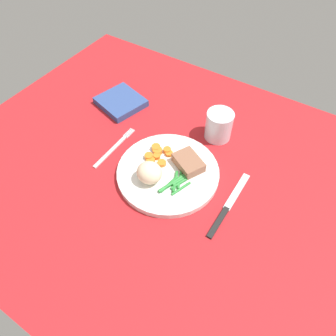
{
  "coord_description": "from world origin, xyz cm",
  "views": [
    {
      "loc": [
        24.13,
        -41.29,
        64.43
      ],
      "look_at": [
        -1.77,
        -0.84,
        4.6
      ],
      "focal_mm": 33.23,
      "sensor_mm": 36.0,
      "label": 1
    }
  ],
  "objects_px": {
    "dinner_plate": "(168,172)",
    "napkin": "(121,102)",
    "water_glass": "(219,127)",
    "fork": "(114,148)",
    "meat_portion": "(188,163)",
    "knife": "(228,206)"
  },
  "relations": [
    {
      "from": "knife",
      "to": "meat_portion",
      "type": "bearing_deg",
      "value": 164.94
    },
    {
      "from": "dinner_plate",
      "to": "napkin",
      "type": "height_order",
      "value": "napkin"
    },
    {
      "from": "fork",
      "to": "knife",
      "type": "height_order",
      "value": "knife"
    },
    {
      "from": "water_glass",
      "to": "knife",
      "type": "bearing_deg",
      "value": -56.53
    },
    {
      "from": "dinner_plate",
      "to": "meat_portion",
      "type": "bearing_deg",
      "value": 49.4
    },
    {
      "from": "water_glass",
      "to": "meat_portion",
      "type": "bearing_deg",
      "value": -93.04
    },
    {
      "from": "fork",
      "to": "knife",
      "type": "xyz_separation_m",
      "value": [
        0.34,
        -0.0,
        -0.0
      ]
    },
    {
      "from": "knife",
      "to": "water_glass",
      "type": "relative_size",
      "value": 2.51
    },
    {
      "from": "meat_portion",
      "to": "water_glass",
      "type": "bearing_deg",
      "value": 86.96
    },
    {
      "from": "dinner_plate",
      "to": "napkin",
      "type": "bearing_deg",
      "value": 150.59
    },
    {
      "from": "napkin",
      "to": "knife",
      "type": "bearing_deg",
      "value": -19.4
    },
    {
      "from": "knife",
      "to": "napkin",
      "type": "distance_m",
      "value": 0.46
    },
    {
      "from": "fork",
      "to": "water_glass",
      "type": "height_order",
      "value": "water_glass"
    },
    {
      "from": "fork",
      "to": "knife",
      "type": "relative_size",
      "value": 0.81
    },
    {
      "from": "dinner_plate",
      "to": "fork",
      "type": "relative_size",
      "value": 1.54
    },
    {
      "from": "dinner_plate",
      "to": "water_glass",
      "type": "relative_size",
      "value": 3.14
    },
    {
      "from": "dinner_plate",
      "to": "knife",
      "type": "height_order",
      "value": "dinner_plate"
    },
    {
      "from": "dinner_plate",
      "to": "water_glass",
      "type": "height_order",
      "value": "water_glass"
    },
    {
      "from": "meat_portion",
      "to": "knife",
      "type": "height_order",
      "value": "meat_portion"
    },
    {
      "from": "dinner_plate",
      "to": "meat_portion",
      "type": "distance_m",
      "value": 0.06
    },
    {
      "from": "dinner_plate",
      "to": "napkin",
      "type": "relative_size",
      "value": 2.03
    },
    {
      "from": "fork",
      "to": "meat_portion",
      "type": "bearing_deg",
      "value": 14.41
    }
  ]
}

